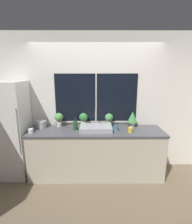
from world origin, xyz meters
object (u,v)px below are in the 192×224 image
potted_plant_far_left (59,118)px  potted_plant_center_left (84,118)px  bottle_tall (75,125)px  mug_white (31,131)px  sink (96,128)px  potted_plant_far_right (132,117)px  potted_plant_center_right (109,119)px  soap_bottle (116,127)px  refrigerator (9,130)px  mug_yellow (130,130)px  kettle (41,124)px

potted_plant_far_left → potted_plant_center_left: bearing=0.0°
bottle_tall → mug_white: bottle_tall is taller
sink → potted_plant_far_right: 0.78m
potted_plant_far_left → potted_plant_center_right: bearing=0.0°
potted_plant_center_left → bottle_tall: size_ratio=1.19×
sink → potted_plant_center_left: (-0.24, 0.25, 0.12)m
soap_bottle → refrigerator: bearing=178.9°
mug_yellow → sink: bearing=170.8°
potted_plant_far_left → potted_plant_center_right: potted_plant_far_left is taller
mug_white → potted_plant_far_left: bearing=40.7°
refrigerator → kettle: (0.58, 0.12, 0.08)m
refrigerator → bottle_tall: (1.25, -0.01, 0.10)m
potted_plant_center_left → potted_plant_far_right: 0.96m
potted_plant_center_left → mug_white: potted_plant_center_left is taller
sink → soap_bottle: sink is taller
potted_plant_far_left → potted_plant_center_left: 0.48m
potted_plant_center_left → potted_plant_center_right: size_ratio=1.04×
potted_plant_center_right → mug_white: size_ratio=3.09×
sink → kettle: bearing=171.3°
soap_bottle → bottle_tall: (-0.76, 0.03, 0.03)m
potted_plant_center_right → kettle: (-1.31, -0.09, -0.08)m
sink → mug_white: (-1.16, -0.12, -0.01)m
soap_bottle → mug_yellow: size_ratio=1.71×
potted_plant_far_right → kettle: 1.78m
soap_bottle → sink: bearing=-179.5°
potted_plant_center_right → bottle_tall: 0.68m
potted_plant_center_right → bottle_tall: (-0.64, -0.22, -0.06)m
potted_plant_center_left → soap_bottle: size_ratio=1.86×
potted_plant_far_right → mug_yellow: bearing=-106.6°
sink → potted_plant_center_left: size_ratio=2.16×
bottle_tall → mug_yellow: 1.01m
bottle_tall → mug_white: 0.79m
potted_plant_far_right → potted_plant_center_right: bearing=180.0°
potted_plant_center_right → mug_yellow: bearing=-44.1°
sink → mug_yellow: bearing=-9.2°
potted_plant_far_right → potted_plant_far_left: bearing=180.0°
potted_plant_far_left → mug_white: (-0.43, -0.37, -0.13)m
sink → refrigerator: bearing=178.5°
sink → kettle: 1.06m
soap_bottle → mug_yellow: soap_bottle is taller
mug_yellow → kettle: 1.69m
bottle_tall → soap_bottle: bearing=-2.1°
soap_bottle → kettle: 1.44m
sink → potted_plant_far_right: bearing=18.9°
sink → bottle_tall: (-0.38, 0.03, 0.05)m
sink → potted_plant_far_left: bearing=161.1°
potted_plant_far_left → soap_bottle: 1.13m
kettle → soap_bottle: bearing=-6.3°
potted_plant_center_left → mug_white: bearing=-157.9°
soap_bottle → kettle: size_ratio=0.81×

